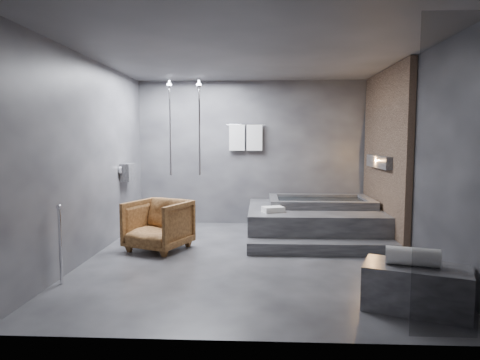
{
  "coord_description": "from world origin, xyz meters",
  "views": [
    {
      "loc": [
        0.15,
        -5.9,
        1.67
      ],
      "look_at": [
        -0.16,
        0.3,
        1.08
      ],
      "focal_mm": 32.0,
      "sensor_mm": 36.0,
      "label": 1
    }
  ],
  "objects": [
    {
      "name": "room",
      "position": [
        0.4,
        0.24,
        1.73
      ],
      "size": [
        5.0,
        5.04,
        2.82
      ],
      "color": "#29292B",
      "rests_on": "ground"
    },
    {
      "name": "tub_deck",
      "position": [
        1.05,
        1.45,
        0.25
      ],
      "size": [
        2.2,
        2.0,
        0.5
      ],
      "primitive_type": "cube",
      "color": "#2E2E30",
      "rests_on": "ground"
    },
    {
      "name": "tub_step",
      "position": [
        1.05,
        0.27,
        0.09
      ],
      "size": [
        2.2,
        0.36,
        0.18
      ],
      "primitive_type": "cube",
      "color": "#2E2E30",
      "rests_on": "ground"
    },
    {
      "name": "concrete_bench",
      "position": [
        1.67,
        -1.75,
        0.22
      ],
      "size": [
        1.1,
        0.85,
        0.44
      ],
      "primitive_type": "cube",
      "rotation": [
        0.0,
        0.0,
        -0.37
      ],
      "color": "#323235",
      "rests_on": "ground"
    },
    {
      "name": "driftwood_chair",
      "position": [
        -1.4,
        0.39,
        0.38
      ],
      "size": [
        1.07,
        1.08,
        0.76
      ],
      "primitive_type": "imported",
      "rotation": [
        0.0,
        0.0,
        -0.4
      ],
      "color": "#442711",
      "rests_on": "ground"
    },
    {
      "name": "rolled_towel",
      "position": [
        1.63,
        -1.75,
        0.53
      ],
      "size": [
        0.53,
        0.31,
        0.18
      ],
      "primitive_type": "cylinder",
      "rotation": [
        0.0,
        1.57,
        -0.29
      ],
      "color": "white",
      "rests_on": "concrete_bench"
    },
    {
      "name": "deck_towel",
      "position": [
        0.35,
        0.92,
        0.54
      ],
      "size": [
        0.39,
        0.34,
        0.09
      ],
      "primitive_type": "cube",
      "rotation": [
        0.0,
        0.0,
        0.36
      ],
      "color": "silver",
      "rests_on": "tub_deck"
    }
  ]
}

